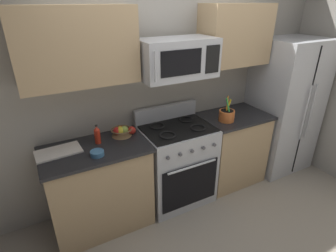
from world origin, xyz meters
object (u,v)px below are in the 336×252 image
object	(u,v)px
apple_loose	(132,130)
microwave	(177,58)
bottle_hot_sauce	(97,135)
fruit_basket	(121,131)
utensil_crock	(227,115)
prep_bowl	(97,153)
range_oven	(177,163)
cutting_board	(58,152)
refrigerator	(283,107)

from	to	relation	value
apple_loose	microwave	bearing A→B (deg)	-10.66
bottle_hot_sauce	apple_loose	bearing A→B (deg)	4.70
fruit_basket	utensil_crock	bearing A→B (deg)	-10.04
microwave	apple_loose	bearing A→B (deg)	169.34
fruit_basket	prep_bowl	size ratio (longest dim) A/B	1.71
fruit_basket	apple_loose	size ratio (longest dim) A/B	2.58
prep_bowl	bottle_hot_sauce	bearing A→B (deg)	73.44
range_oven	bottle_hot_sauce	xyz separation A→B (m)	(-0.83, 0.08, 0.52)
prep_bowl	fruit_basket	bearing A→B (deg)	40.42
cutting_board	range_oven	bearing A→B (deg)	-3.65
bottle_hot_sauce	range_oven	bearing A→B (deg)	-5.82
microwave	utensil_crock	world-z (taller)	microwave
apple_loose	range_oven	bearing A→B (deg)	-13.59
refrigerator	cutting_board	xyz separation A→B (m)	(-2.81, 0.09, 0.04)
apple_loose	prep_bowl	xyz separation A→B (m)	(-0.42, -0.25, -0.02)
fruit_basket	cutting_board	size ratio (longest dim) A/B	0.53
cutting_board	refrigerator	bearing A→B (deg)	-1.90
fruit_basket	range_oven	bearing A→B (deg)	-12.47
microwave	fruit_basket	bearing A→B (deg)	169.93
utensil_crock	fruit_basket	world-z (taller)	utensil_crock
fruit_basket	prep_bowl	xyz separation A→B (m)	(-0.31, -0.27, -0.02)
utensil_crock	cutting_board	xyz separation A→B (m)	(-1.79, 0.16, -0.06)
range_oven	utensil_crock	xyz separation A→B (m)	(0.60, -0.08, 0.50)
microwave	cutting_board	world-z (taller)	microwave
fruit_basket	prep_bowl	distance (m)	0.41
utensil_crock	prep_bowl	world-z (taller)	utensil_crock
refrigerator	apple_loose	xyz separation A→B (m)	(-2.08, 0.13, 0.08)
apple_loose	bottle_hot_sauce	distance (m)	0.36
refrigerator	utensil_crock	world-z (taller)	refrigerator
range_oven	utensil_crock	world-z (taller)	utensil_crock
range_oven	microwave	xyz separation A→B (m)	(-0.00, 0.03, 1.18)
utensil_crock	bottle_hot_sauce	size ratio (longest dim) A/B	1.53
refrigerator	fruit_basket	distance (m)	2.20
utensil_crock	bottle_hot_sauce	bearing A→B (deg)	173.40
microwave	apple_loose	world-z (taller)	microwave
range_oven	utensil_crock	size ratio (longest dim) A/B	3.73
range_oven	utensil_crock	distance (m)	0.79
range_oven	bottle_hot_sauce	world-z (taller)	bottle_hot_sauce
range_oven	refrigerator	size ratio (longest dim) A/B	0.62
range_oven	prep_bowl	world-z (taller)	range_oven
microwave	utensil_crock	bearing A→B (deg)	-10.02
microwave	bottle_hot_sauce	world-z (taller)	microwave
range_oven	microwave	world-z (taller)	microwave
utensil_crock	bottle_hot_sauce	xyz separation A→B (m)	(-1.42, 0.16, 0.02)
fruit_basket	bottle_hot_sauce	xyz separation A→B (m)	(-0.25, -0.04, 0.04)
refrigerator	bottle_hot_sauce	bearing A→B (deg)	177.62
microwave	cutting_board	xyz separation A→B (m)	(-1.19, 0.05, -0.73)
microwave	cutting_board	bearing A→B (deg)	177.56
apple_loose	cutting_board	bearing A→B (deg)	-177.01
refrigerator	fruit_basket	bearing A→B (deg)	176.21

